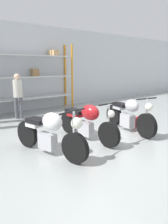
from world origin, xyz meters
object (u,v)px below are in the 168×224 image
object	(u,v)px
motorcycle_white	(50,132)
person_near_rack	(18,93)
shelving_rack	(26,75)
motorcycle_silver	(129,115)
toolbox	(139,122)
motorcycle_red	(87,120)

from	to	relation	value
motorcycle_white	person_near_rack	bearing A→B (deg)	154.34
shelving_rack	motorcycle_silver	xyz separation A→B (m)	(1.12, -4.46, -1.02)
motorcycle_silver	person_near_rack	bearing A→B (deg)	-140.94
motorcycle_white	motorcycle_silver	size ratio (longest dim) A/B	0.98
shelving_rack	motorcycle_silver	bearing A→B (deg)	-75.95
motorcycle_silver	toolbox	distance (m)	0.81
motorcycle_red	person_near_rack	size ratio (longest dim) A/B	1.32
shelving_rack	motorcycle_red	xyz separation A→B (m)	(-0.33, -4.26, -1.00)
motorcycle_red	motorcycle_silver	world-z (taller)	motorcycle_silver
motorcycle_red	motorcycle_white	bearing A→B (deg)	-80.99
motorcycle_red	motorcycle_silver	size ratio (longest dim) A/B	1.01
motorcycle_red	toolbox	bearing A→B (deg)	85.84
motorcycle_white	toolbox	size ratio (longest dim) A/B	4.76
shelving_rack	motorcycle_red	world-z (taller)	shelving_rack
toolbox	person_near_rack	bearing A→B (deg)	126.92
motorcycle_white	motorcycle_red	xyz separation A→B (m)	(1.26, 0.25, 0.00)
motorcycle_silver	toolbox	size ratio (longest dim) A/B	4.85
shelving_rack	toolbox	size ratio (longest dim) A/B	10.45
motorcycle_silver	toolbox	world-z (taller)	motorcycle_silver
motorcycle_red	shelving_rack	bearing A→B (deg)	173.15
shelving_rack	toolbox	world-z (taller)	shelving_rack
motorcycle_red	person_near_rack	world-z (taller)	person_near_rack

